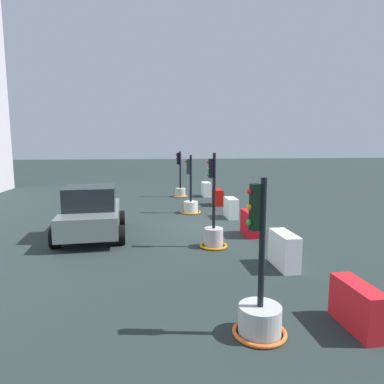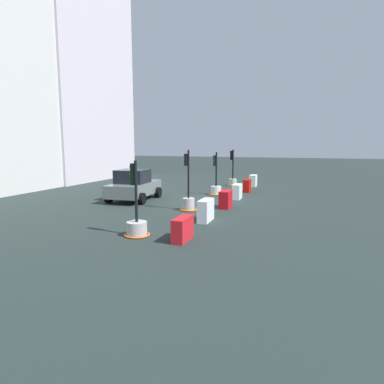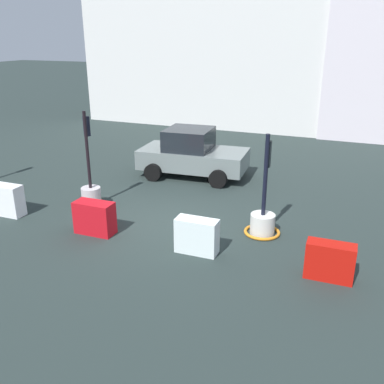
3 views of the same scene
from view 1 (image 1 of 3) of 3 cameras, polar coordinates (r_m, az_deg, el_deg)
name	(u,v)px [view 1 (image 1 of 3)]	position (r m, az deg, el deg)	size (l,w,h in m)	color
ground_plane	(207,226)	(13.10, 2.51, -5.81)	(120.00, 120.00, 0.00)	#242F2D
traffic_light_0	(260,312)	(6.03, 11.30, -19.13)	(0.91, 0.91, 2.63)	#B2B5B0
traffic_light_1	(213,233)	(10.46, 3.63, -6.87)	(0.86, 0.86, 2.89)	#B6ACB2
traffic_light_2	(191,204)	(15.53, -0.24, -2.09)	(0.95, 0.95, 2.66)	silver
traffic_light_3	(180,189)	(20.31, -2.00, 0.52)	(0.83, 0.83, 2.72)	#ACB9A6
construction_barrier_0	(358,306)	(6.72, 26.09, -16.90)	(1.15, 0.41, 0.79)	red
construction_barrier_1	(284,250)	(9.08, 15.25, -9.44)	(1.14, 0.44, 0.91)	white
construction_barrier_2	(251,223)	(11.94, 9.89, -5.18)	(1.04, 0.49, 0.86)	red
construction_barrier_3	(231,208)	(14.63, 6.58, -2.67)	(1.01, 0.44, 0.86)	silver
construction_barrier_4	(218,197)	(17.55, 4.33, -0.90)	(1.01, 0.42, 0.82)	#BA110A
construction_barrier_5	(206,189)	(20.46, 2.41, 0.45)	(0.98, 0.47, 0.86)	white
car_grey_saloon	(91,213)	(12.04, -16.60, -3.38)	(3.96, 2.44, 1.74)	slate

